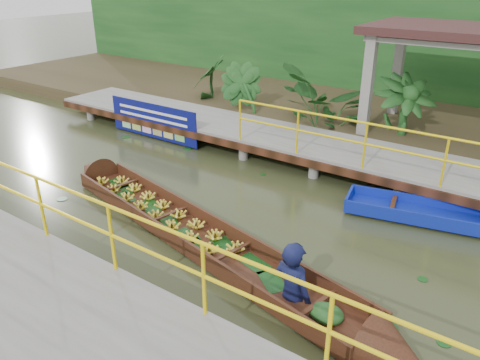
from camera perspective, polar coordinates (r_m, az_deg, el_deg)
The scene contains 10 objects.
ground at distance 9.54m, azimuth -3.88°, elevation -3.68°, with size 80.00×80.00×0.00m, color #293018.
land_strip at distance 15.58m, azimuth 13.70°, elevation 7.90°, with size 30.00×8.00×0.45m, color #342C1A.
far_dock at distance 11.96m, azimuth 6.44°, elevation 4.71°, with size 16.00×2.06×1.66m.
near_dock at distance 6.46m, azimuth -21.30°, elevation -18.06°, with size 18.00×2.40×1.73m.
pavilion at distance 13.12m, azimuth 25.34°, elevation 14.92°, with size 4.40×3.00×3.00m.
foliage_backdrop at distance 17.52m, azimuth 17.52°, elevation 15.24°, with size 30.00×0.80×4.00m, color #143E18.
vendor_boat at distance 8.08m, azimuth -3.37°, elevation -6.87°, with size 8.84×2.68×2.21m.
moored_blue_boat at distance 9.81m, azimuth 24.83°, elevation -4.40°, with size 3.15×1.39×0.73m.
blue_banner at distance 13.51m, azimuth -10.58°, elevation 7.13°, with size 3.19×0.04×1.00m.
tropical_plants at distance 12.79m, azimuth 17.45°, elevation 8.30°, with size 14.15×1.15×1.44m.
Camera 1 is at (5.34, -6.50, 4.50)m, focal length 35.00 mm.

